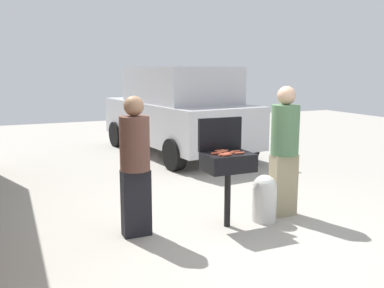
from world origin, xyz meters
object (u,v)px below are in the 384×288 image
object	(u,v)px
hot_dog_1	(223,155)
parked_minivan	(178,110)
hot_dog_9	(223,151)
hot_dog_3	(239,153)
hot_dog_2	(216,153)
hot_dog_7	(227,155)
person_right	(285,147)
person_left	(135,161)
bbq_grill	(228,165)
hot_dog_6	(219,151)
hot_dog_8	(222,152)
hot_dog_5	(235,152)
hot_dog_0	(229,153)
propane_tank	(264,197)
hot_dog_4	(225,154)

from	to	relation	value
hot_dog_1	parked_minivan	bearing A→B (deg)	74.48
hot_dog_9	hot_dog_3	bearing A→B (deg)	-61.03
hot_dog_2	hot_dog_7	world-z (taller)	same
hot_dog_1	person_right	xyz separation A→B (m)	(1.02, 0.18, -0.01)
hot_dog_2	person_left	distance (m)	0.99
bbq_grill	hot_dog_6	distance (m)	0.21
hot_dog_1	hot_dog_8	bearing A→B (deg)	68.18
hot_dog_3	person_left	size ratio (longest dim) A/B	0.08
hot_dog_3	hot_dog_5	xyz separation A→B (m)	(0.00, 0.11, 0.00)
hot_dog_0	parked_minivan	bearing A→B (deg)	75.50
hot_dog_2	hot_dog_5	xyz separation A→B (m)	(0.27, 0.01, 0.00)
hot_dog_2	hot_dog_5	size ratio (longest dim) A/B	1.00
hot_dog_9	propane_tank	distance (m)	0.85
hot_dog_1	propane_tank	world-z (taller)	hot_dog_1
hot_dog_6	hot_dog_2	bearing A→B (deg)	-130.14
hot_dog_7	hot_dog_6	bearing A→B (deg)	81.09
hot_dog_2	propane_tank	size ratio (longest dim) A/B	0.21
bbq_grill	hot_dog_4	bearing A→B (deg)	-138.08
hot_dog_1	person_left	size ratio (longest dim) A/B	0.08
hot_dog_2	hot_dog_3	distance (m)	0.28
hot_dog_7	propane_tank	xyz separation A→B (m)	(0.64, 0.13, -0.64)
parked_minivan	hot_dog_0	bearing A→B (deg)	68.29
hot_dog_3	person_left	distance (m)	1.27
bbq_grill	hot_dog_1	bearing A→B (deg)	-138.22
hot_dog_5	person_left	distance (m)	1.25
hot_dog_7	hot_dog_8	world-z (taller)	same
hot_dog_1	propane_tank	bearing A→B (deg)	8.24
hot_dog_8	hot_dog_6	bearing A→B (deg)	82.50
hot_dog_6	hot_dog_4	bearing A→B (deg)	-100.78
hot_dog_3	person_left	world-z (taller)	person_left
hot_dog_4	hot_dog_6	bearing A→B (deg)	79.22
hot_dog_2	hot_dog_5	distance (m)	0.27
hot_dog_9	parked_minivan	size ratio (longest dim) A/B	0.03
hot_dog_5	hot_dog_1	bearing A→B (deg)	-152.80
hot_dog_1	hot_dog_6	bearing A→B (deg)	72.77
hot_dog_9	parked_minivan	world-z (taller)	parked_minivan
hot_dog_2	hot_dog_1	bearing A→B (deg)	-70.13
hot_dog_0	hot_dog_5	size ratio (longest dim) A/B	1.00
hot_dog_8	parked_minivan	world-z (taller)	parked_minivan
propane_tank	hot_dog_5	bearing A→B (deg)	177.22
bbq_grill	hot_dog_8	world-z (taller)	hot_dog_8
person_right	bbq_grill	bearing A→B (deg)	-8.98
hot_dog_3	hot_dog_9	xyz separation A→B (m)	(-0.11, 0.20, 0.00)
hot_dog_0	hot_dog_6	bearing A→B (deg)	99.79
hot_dog_2	hot_dog_3	size ratio (longest dim) A/B	1.00
hot_dog_0	hot_dog_4	world-z (taller)	same
propane_tank	person_left	distance (m)	1.79
bbq_grill	propane_tank	bearing A→B (deg)	-1.88
propane_tank	hot_dog_6	bearing A→B (deg)	166.03
hot_dog_7	hot_dog_5	bearing A→B (deg)	37.34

